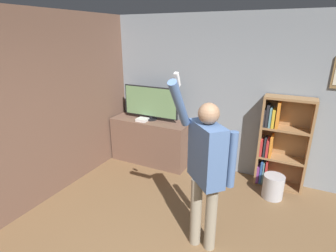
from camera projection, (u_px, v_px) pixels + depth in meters
wall_back at (246, 99)px, 4.32m from camera, size 6.83×0.09×2.70m
wall_side_brick at (65, 104)px, 4.05m from camera, size 0.06×4.62×2.70m
tv_ledge at (151, 141)px, 5.03m from camera, size 1.49×0.52×0.84m
television at (151, 103)px, 4.81m from camera, size 1.08×0.22×0.63m
game_console at (142, 120)px, 4.83m from camera, size 0.20×0.18×0.05m
bookshelf at (278, 143)px, 4.13m from camera, size 0.73×0.28×1.49m
person at (206, 165)px, 2.77m from camera, size 0.62×0.57×2.05m
waste_bin at (273, 186)px, 3.97m from camera, size 0.31×0.31×0.36m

